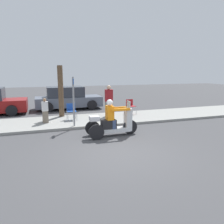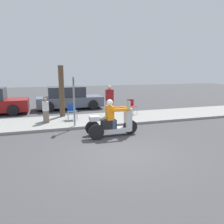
% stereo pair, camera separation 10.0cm
% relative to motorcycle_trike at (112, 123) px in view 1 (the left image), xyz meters
% --- Properties ---
extents(ground_plane, '(60.00, 60.00, 0.00)m').
position_rel_motorcycle_trike_xyz_m(ground_plane, '(-0.41, -1.85, -0.54)').
color(ground_plane, '#424244').
extents(sidewalk_strip, '(28.00, 2.80, 0.12)m').
position_rel_motorcycle_trike_xyz_m(sidewalk_strip, '(-0.41, 2.75, -0.48)').
color(sidewalk_strip, gray).
rests_on(sidewalk_strip, ground).
extents(motorcycle_trike, '(2.10, 0.74, 1.48)m').
position_rel_motorcycle_trike_xyz_m(motorcycle_trike, '(0.00, 0.00, 0.00)').
color(motorcycle_trike, black).
rests_on(motorcycle_trike, ground).
extents(spectator_with_child, '(0.30, 0.21, 1.18)m').
position_rel_motorcycle_trike_xyz_m(spectator_with_child, '(-2.49, 2.61, 0.15)').
color(spectator_with_child, '#726656').
rests_on(spectator_with_child, sidewalk_strip).
extents(spectator_mid_group, '(0.42, 0.27, 1.69)m').
position_rel_motorcycle_trike_xyz_m(spectator_mid_group, '(0.82, 3.05, 0.40)').
color(spectator_mid_group, '#726656').
rests_on(spectator_mid_group, sidewalk_strip).
extents(folding_chair_set_back, '(0.49, 0.49, 0.82)m').
position_rel_motorcycle_trike_xyz_m(folding_chair_set_back, '(2.25, 3.45, 0.09)').
color(folding_chair_set_back, '#A5A8AD').
rests_on(folding_chair_set_back, sidewalk_strip).
extents(folding_chair_curbside, '(0.46, 0.46, 0.82)m').
position_rel_motorcycle_trike_xyz_m(folding_chair_curbside, '(-1.21, 2.94, 0.09)').
color(folding_chair_curbside, '#A5A8AD').
rests_on(folding_chair_curbside, sidewalk_strip).
extents(parked_car_lot_far, '(4.36, 1.93, 1.51)m').
position_rel_motorcycle_trike_xyz_m(parked_car_lot_far, '(-0.91, 6.86, 0.18)').
color(parked_car_lot_far, slate).
rests_on(parked_car_lot_far, ground).
extents(tree_trunk, '(0.28, 0.28, 2.73)m').
position_rel_motorcycle_trike_xyz_m(tree_trunk, '(-1.61, 3.91, 0.95)').
color(tree_trunk, brown).
rests_on(tree_trunk, sidewalk_strip).
extents(street_sign, '(0.08, 0.36, 2.20)m').
position_rel_motorcycle_trike_xyz_m(street_sign, '(-1.28, 1.60, 0.78)').
color(street_sign, gray).
rests_on(street_sign, sidewalk_strip).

